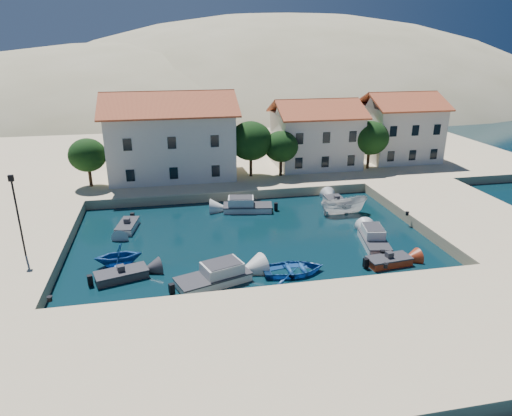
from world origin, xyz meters
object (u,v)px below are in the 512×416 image
Objects in this scene: building_right at (400,126)px; rowboat_south at (293,273)px; lamppost at (17,208)px; boat_east at (343,214)px; cabin_cruiser_east at (374,240)px; building_left at (171,133)px; building_mid at (316,132)px; cabin_cruiser_south at (213,277)px.

rowboat_south is at bearing -129.36° from building_right.
boat_east is at bearing 12.13° from lamppost.
cabin_cruiser_east is at bearing -67.48° from rowboat_south.
lamppost is (-11.50, -20.00, -1.18)m from building_left.
building_right is 35.21m from rowboat_south.
lamppost is 1.36× the size of rowboat_south.
building_left is 26.80m from rowboat_south.
building_right reaches higher than building_mid.
building_mid is 36.21m from lamppost.
cabin_cruiser_east reaches higher than boat_east.
boat_east is at bearing 19.43° from cabin_cruiser_south.
building_left is 3.20× the size of rowboat_south.
rowboat_south is (5.96, 0.30, -0.48)m from cabin_cruiser_south.
lamppost is 27.73m from cabin_cruiser_east.
building_left reaches higher than rowboat_south.
building_mid is at bearing 3.18° from building_left.
cabin_cruiser_south is (1.99, -25.19, -5.46)m from building_left.
boat_east is (14.14, 11.13, -0.48)m from cabin_cruiser_south.
building_right is (12.00, 1.00, 0.25)m from building_mid.
rowboat_south is 0.97× the size of boat_east.
cabin_cruiser_south and cabin_cruiser_east have the same top height.
building_left is 23.10m from lamppost.
building_mid is 1.11× the size of building_right.
building_mid is 2.29× the size of rowboat_south.
cabin_cruiser_south is at bearing -21.06° from lamppost.
building_mid reaches higher than lamppost.
cabin_cruiser_south is at bearing -85.49° from building_left.
building_mid is at bearing 5.81° from cabin_cruiser_east.
building_left is at bearing -176.82° from building_mid.
rowboat_south is (-22.06, -26.89, -5.47)m from building_right.
building_right is 21.92m from boat_east.
cabin_cruiser_east is at bearing -3.19° from lamppost.
rowboat_south is at bearing 141.86° from boat_east.
building_mid is 2.16× the size of cabin_cruiser_east.
building_mid is 12.04m from building_right.
building_mid is 31.06m from cabin_cruiser_south.
building_left reaches higher than building_mid.
building_mid is at bearing -8.17° from boat_east.
cabin_cruiser_south is (-16.01, -26.19, -4.75)m from building_mid.
cabin_cruiser_south is at bearing -135.85° from building_right.
cabin_cruiser_south is 1.23× the size of rowboat_south.
cabin_cruiser_east reaches higher than rowboat_south.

